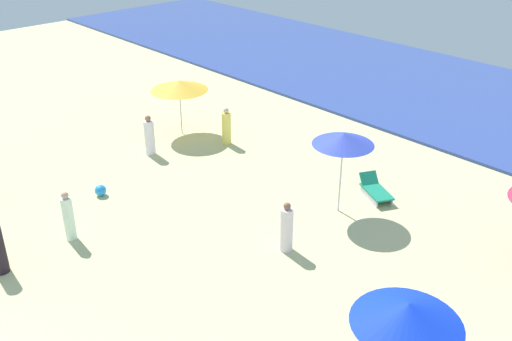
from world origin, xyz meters
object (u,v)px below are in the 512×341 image
(umbrella_1, at_px, (343,139))
(beach_ball_0, at_px, (101,190))
(beachgoer_5, at_px, (149,137))
(beachgoer_4, at_px, (226,127))
(lounge_chair_1_0, at_px, (375,190))
(beachgoer_3, at_px, (286,229))
(beachgoer_1, at_px, (69,217))
(umbrella_4, at_px, (408,314))
(umbrella_0, at_px, (179,85))

(umbrella_1, bearing_deg, beach_ball_0, -140.08)
(beachgoer_5, distance_m, beach_ball_0, 3.37)
(beachgoer_4, height_order, beachgoer_5, beachgoer_5)
(lounge_chair_1_0, height_order, beachgoer_3, beachgoer_3)
(umbrella_1, distance_m, beachgoer_4, 6.49)
(lounge_chair_1_0, relative_size, beach_ball_0, 4.09)
(beachgoer_1, height_order, beachgoer_5, beachgoer_5)
(umbrella_4, bearing_deg, umbrella_1, 138.84)
(umbrella_1, relative_size, beachgoer_1, 1.70)
(umbrella_1, relative_size, beach_ball_0, 7.04)
(beachgoer_4, relative_size, beach_ball_0, 3.96)
(umbrella_4, bearing_deg, beachgoer_5, 167.59)
(beachgoer_4, bearing_deg, beachgoer_1, -178.45)
(umbrella_0, xyz_separation_m, beachgoer_1, (4.04, -6.90, -1.29))
(beachgoer_3, xyz_separation_m, beachgoer_5, (-7.79, 0.75, 0.02))
(beachgoer_5, relative_size, beach_ball_0, 4.15)
(beachgoer_3, height_order, beach_ball_0, beachgoer_3)
(lounge_chair_1_0, bearing_deg, beach_ball_0, 162.78)
(beachgoer_5, bearing_deg, beachgoer_4, 99.33)
(lounge_chair_1_0, distance_m, beachgoer_5, 8.43)
(umbrella_0, bearing_deg, beachgoer_3, -17.94)
(beachgoer_3, bearing_deg, beachgoer_4, 123.24)
(umbrella_0, relative_size, umbrella_1, 0.86)
(umbrella_0, bearing_deg, beachgoer_4, 17.96)
(umbrella_4, height_order, beachgoer_3, umbrella_4)
(umbrella_0, distance_m, umbrella_4, 14.56)
(umbrella_0, distance_m, beachgoer_5, 2.56)
(beachgoer_3, bearing_deg, lounge_chair_1_0, 62.67)
(beachgoer_4, distance_m, beachgoer_5, 2.95)
(beachgoer_5, bearing_deg, lounge_chair_1_0, 57.99)
(umbrella_1, bearing_deg, umbrella_0, 179.43)
(beachgoer_4, bearing_deg, beach_ball_0, 169.88)
(lounge_chair_1_0, distance_m, beach_ball_0, 8.90)
(beachgoer_3, height_order, beachgoer_4, beachgoer_3)
(umbrella_0, height_order, umbrella_1, umbrella_1)
(umbrella_0, relative_size, lounge_chair_1_0, 1.48)
(umbrella_0, height_order, umbrella_4, umbrella_4)
(umbrella_4, distance_m, beachgoer_1, 9.98)
(lounge_chair_1_0, height_order, beachgoer_1, beachgoer_1)
(umbrella_4, distance_m, beach_ball_0, 11.54)
(beachgoer_3, relative_size, beach_ball_0, 4.05)
(umbrella_1, bearing_deg, beachgoer_3, -82.01)
(umbrella_4, xyz_separation_m, beach_ball_0, (-11.37, -0.12, -1.98))
(lounge_chair_1_0, height_order, beachgoer_4, beachgoer_4)
(beachgoer_4, bearing_deg, beachgoer_5, 142.48)
(umbrella_1, height_order, beachgoer_3, umbrella_1)
(lounge_chair_1_0, bearing_deg, beachgoer_5, 140.83)
(beachgoer_3, relative_size, beachgoer_4, 1.02)
(umbrella_4, bearing_deg, beach_ball_0, -179.40)
(beachgoer_1, bearing_deg, beach_ball_0, -98.12)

